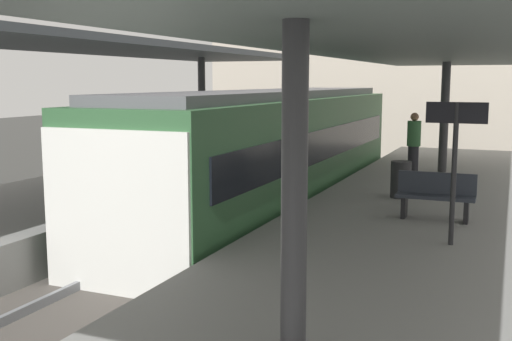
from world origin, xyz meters
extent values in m
plane|color=#383835|center=(0.00, 0.00, 0.00)|extent=(80.00, 80.00, 0.00)
cube|color=gray|center=(-3.80, 0.00, 0.50)|extent=(4.40, 28.00, 1.00)
cube|color=gray|center=(3.80, 0.00, 0.50)|extent=(4.40, 28.00, 1.00)
cube|color=#4C4742|center=(0.00, 0.00, 0.10)|extent=(3.20, 28.00, 0.20)
cube|color=slate|center=(-0.72, 0.00, 0.27)|extent=(0.08, 28.00, 0.14)
cube|color=slate|center=(0.72, 0.00, 0.27)|extent=(0.08, 28.00, 0.14)
cube|color=#2D5633|center=(0.00, 4.47, 1.65)|extent=(2.70, 13.65, 2.90)
cube|color=silver|center=(0.00, -2.39, 1.50)|extent=(2.65, 0.08, 2.60)
cube|color=black|center=(-1.37, 4.47, 2.00)|extent=(0.04, 12.56, 0.76)
cube|color=black|center=(1.37, 4.47, 2.00)|extent=(0.04, 12.56, 0.76)
cube|color=#515156|center=(0.00, 4.47, 3.20)|extent=(2.16, 12.97, 0.20)
cylinder|color=#333335|center=(-3.80, 7.70, 2.64)|extent=(0.24, 0.24, 3.28)
cube|color=#3D4247|center=(-3.80, 1.40, 4.36)|extent=(4.18, 21.00, 0.16)
cylinder|color=#333335|center=(3.80, -4.90, 2.53)|extent=(0.24, 0.24, 3.05)
cylinder|color=#333335|center=(3.80, 7.70, 2.53)|extent=(0.24, 0.24, 3.05)
cube|color=slate|center=(3.80, 1.40, 4.13)|extent=(4.18, 21.00, 0.16)
cube|color=black|center=(3.79, 1.35, 1.20)|extent=(0.08, 0.32, 0.40)
cube|color=black|center=(4.89, 1.35, 1.20)|extent=(0.08, 0.32, 0.40)
cube|color=#2D333D|center=(4.34, 1.35, 1.43)|extent=(1.40, 0.40, 0.06)
cube|color=#2D333D|center=(4.34, 1.53, 1.66)|extent=(1.40, 0.06, 0.40)
cylinder|color=#262628|center=(4.78, -0.32, 2.10)|extent=(0.08, 0.08, 2.20)
cube|color=black|center=(4.78, -0.32, 3.05)|extent=(0.90, 0.06, 0.32)
cylinder|color=#2D2D30|center=(3.38, 3.33, 1.40)|extent=(0.44, 0.44, 0.80)
cylinder|color=#232328|center=(3.15, 6.62, 1.40)|extent=(0.28, 0.28, 0.80)
cylinder|color=#386B3D|center=(3.15, 6.62, 2.14)|extent=(0.36, 0.36, 0.67)
sphere|color=#936B4C|center=(3.15, 6.62, 2.58)|extent=(0.22, 0.22, 0.22)
cube|color=#A89E8E|center=(0.88, 20.00, 5.50)|extent=(18.00, 6.00, 11.00)
camera|label=1|loc=(5.58, -10.02, 3.52)|focal=42.90mm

